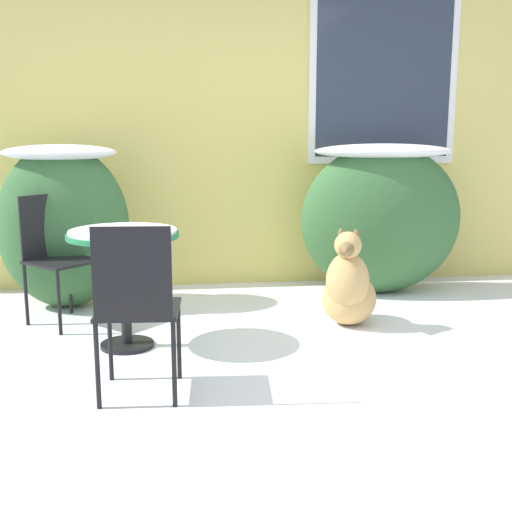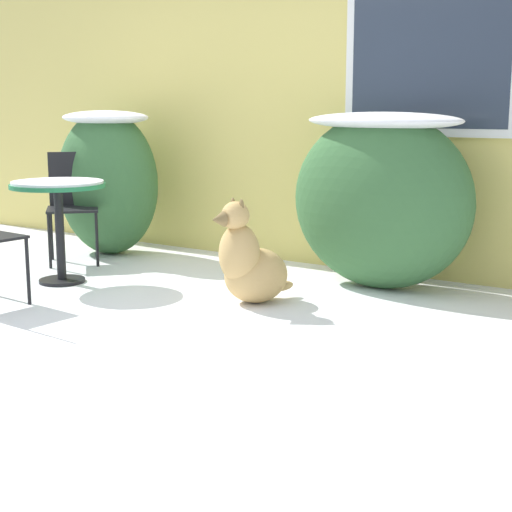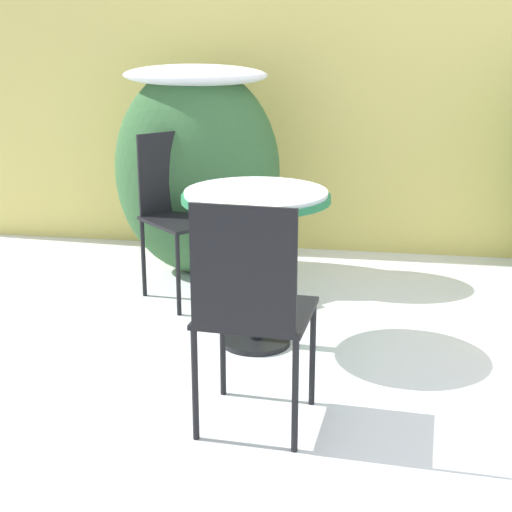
# 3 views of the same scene
# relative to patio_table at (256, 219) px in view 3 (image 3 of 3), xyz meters

# --- Properties ---
(ground_plane) EXTENTS (16.00, 16.00, 0.00)m
(ground_plane) POSITION_rel_patio_table_xyz_m (0.82, -0.56, -0.61)
(ground_plane) COLOR white
(house_wall) EXTENTS (8.00, 0.10, 2.89)m
(house_wall) POSITION_rel_patio_table_xyz_m (0.91, 1.64, 0.87)
(house_wall) COLOR #E5D16B
(house_wall) RESTS_ON ground_plane
(shrub_left) EXTENTS (0.98, 0.69, 1.23)m
(shrub_left) POSITION_rel_patio_table_xyz_m (-0.52, 1.02, 0.04)
(shrub_left) COLOR #386638
(shrub_left) RESTS_ON ground_plane
(patio_table) EXTENTS (0.68, 0.68, 0.74)m
(patio_table) POSITION_rel_patio_table_xyz_m (0.00, 0.00, 0.00)
(patio_table) COLOR black
(patio_table) RESTS_ON ground_plane
(patio_chair_near_table) EXTENTS (0.57, 0.57, 0.89)m
(patio_chair_near_table) POSITION_rel_patio_table_xyz_m (-0.51, 0.61, -0.11)
(patio_chair_near_table) COLOR black
(patio_chair_near_table) RESTS_ON ground_plane
(patio_chair_far_side) EXTENTS (0.43, 0.43, 0.89)m
(patio_chair_far_side) POSITION_rel_patio_table_xyz_m (0.12, -0.81, -0.11)
(patio_chair_far_side) COLOR black
(patio_chair_far_side) RESTS_ON ground_plane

